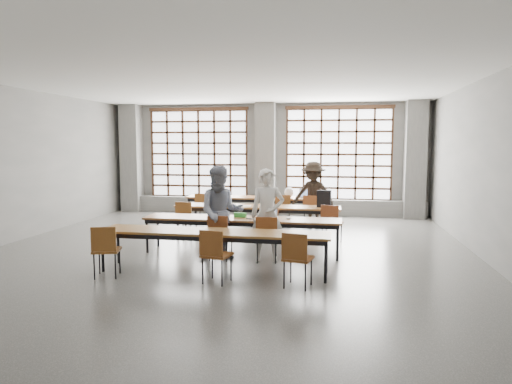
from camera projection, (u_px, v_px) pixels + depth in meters
floor at (227, 252)px, 9.41m from camera, size 11.00×11.00×0.00m
ceiling at (226, 79)px, 9.04m from camera, size 11.00×11.00×0.00m
wall_back at (267, 159)px, 14.61m from camera, size 10.00×0.00×10.00m
wall_front at (72, 200)px, 3.84m from camera, size 10.00×0.00×10.00m
wall_left at (7, 165)px, 10.09m from camera, size 0.00×11.00×11.00m
wall_right at (491, 170)px, 8.36m from camera, size 0.00×11.00×11.00m
column_left at (132, 158)px, 15.11m from camera, size 0.60×0.55×3.50m
column_mid at (266, 159)px, 14.34m from camera, size 0.60×0.55×3.50m
column_right at (415, 160)px, 13.56m from camera, size 0.60×0.55×3.50m
window_left at (199, 154)px, 14.91m from camera, size 3.32×0.12×3.00m
window_right at (338, 154)px, 14.13m from camera, size 3.32×0.12×3.00m
sill_ledge at (266, 206)px, 14.57m from camera, size 9.80×0.35×0.50m
desk_row_a at (257, 199)px, 12.91m from camera, size 4.00×0.70×0.73m
desk_row_b at (257, 208)px, 11.05m from camera, size 4.00×0.70×0.73m
desk_row_c at (242, 221)px, 9.24m from camera, size 4.00×0.70×0.73m
desk_row_d at (214, 235)px, 7.85m from camera, size 4.00×0.70×0.73m
chair_back_left at (203, 205)px, 12.55m from camera, size 0.42×0.43×0.88m
chair_back_mid at (283, 207)px, 12.17m from camera, size 0.46×0.46×0.88m
chair_back_right at (312, 208)px, 12.04m from camera, size 0.52×0.53×0.88m
chair_mid_left at (186, 216)px, 10.72m from camera, size 0.45×0.45×0.88m
chair_mid_centre at (270, 218)px, 10.38m from camera, size 0.44×0.44×0.88m
chair_mid_right at (331, 220)px, 10.14m from camera, size 0.52×0.52×0.88m
chair_front_left at (220, 233)px, 8.69m from camera, size 0.44×0.44×0.88m
chair_front_right at (267, 234)px, 8.53m from camera, size 0.46×0.47×0.88m
chair_near_left at (106, 246)px, 7.54m from camera, size 0.51×0.52×0.88m
chair_near_mid at (215, 251)px, 7.21m from camera, size 0.50×0.50×0.88m
chair_near_right at (297, 254)px, 6.99m from camera, size 0.50×0.50×0.88m
student_male at (267, 215)px, 8.62m from camera, size 0.72×0.55×1.76m
student_female at (221, 213)px, 8.77m from camera, size 1.02×0.88×1.80m
student_back at (313, 195)px, 12.12m from camera, size 1.24×0.87×1.76m
laptop_front at (269, 215)px, 9.24m from camera, size 0.41×0.37×0.26m
laptop_back at (305, 195)px, 12.77m from camera, size 0.38×0.32×0.26m
mouse at (288, 218)px, 9.05m from camera, size 0.10×0.07×0.04m
green_box at (240, 215)px, 9.31m from camera, size 0.26×0.13×0.09m
phone at (250, 219)px, 9.10m from camera, size 0.14×0.07×0.01m
paper_sheet_a at (234, 205)px, 11.19m from camera, size 0.33×0.25×0.00m
paper_sheet_b at (245, 206)px, 11.05m from camera, size 0.30×0.21×0.00m
backpack at (324, 199)px, 10.79m from camera, size 0.34×0.23×0.40m
plastic_bag at (289, 192)px, 12.78m from camera, size 0.28×0.24×0.29m
red_pouch at (107, 247)px, 7.62m from camera, size 0.22×0.14×0.06m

